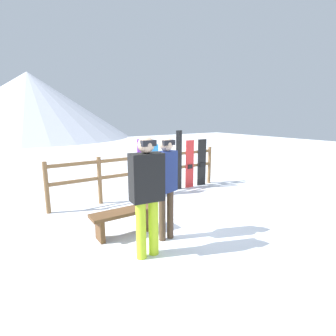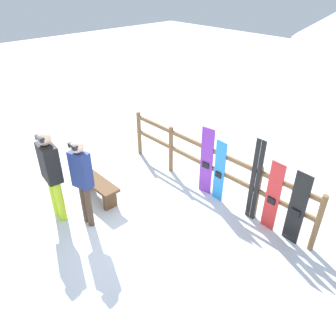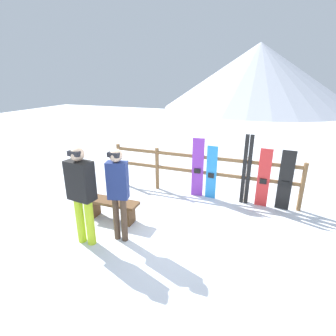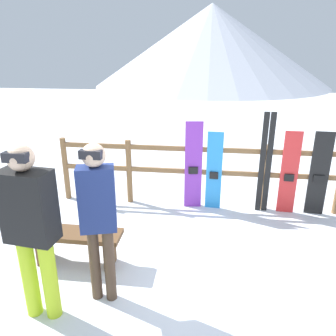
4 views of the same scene
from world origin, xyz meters
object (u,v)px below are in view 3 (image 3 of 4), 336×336
snowboard_purple (198,168)px  ski_pair_black (247,170)px  person_black (81,190)px  snowboard_blue (211,173)px  person_navy (118,187)px  snowboard_black_stripe (285,181)px  snowboard_red (263,178)px  bench (112,206)px

snowboard_purple → ski_pair_black: bearing=0.2°
person_black → snowboard_blue: person_black is taller
person_navy → snowboard_black_stripe: (2.87, 2.40, -0.37)m
person_black → snowboard_red: size_ratio=1.30×
person_black → snowboard_blue: 3.24m
snowboard_purple → snowboard_red: bearing=-0.0°
bench → snowboard_blue: snowboard_blue is taller
person_black → person_navy: 0.63m
snowboard_red → snowboard_purple: bearing=180.0°
snowboard_black_stripe → person_black: bearing=-141.6°
person_navy → bench: bearing=133.8°
snowboard_purple → snowboard_red: snowboard_purple is taller
bench → snowboard_red: snowboard_red is taller
person_black → snowboard_blue: (1.73, 2.71, -0.39)m
person_navy → snowboard_blue: bearing=63.8°
snowboard_blue → person_navy: bearing=-116.2°
person_black → snowboard_blue: bearing=57.5°
ski_pair_black → snowboard_black_stripe: 0.87m
person_black → snowboard_red: person_black is taller
person_black → snowboard_red: (2.95, 2.71, -0.36)m
snowboard_blue → snowboard_black_stripe: snowboard_black_stripe is taller
snowboard_blue → snowboard_black_stripe: size_ratio=0.96×
snowboard_purple → snowboard_black_stripe: bearing=-0.0°
person_navy → snowboard_red: size_ratio=1.26×
person_black → snowboard_black_stripe: size_ratio=1.29×
person_black → ski_pair_black: 3.73m
person_black → person_navy: size_ratio=1.03×
ski_pair_black → snowboard_red: 0.42m
person_navy → ski_pair_black: person_navy is taller
person_navy → snowboard_blue: 2.70m
snowboard_red → snowboard_blue: bearing=-180.0°
bench → ski_pair_black: size_ratio=0.69×
snowboard_black_stripe → bench: bearing=-151.8°
snowboard_black_stripe → snowboard_blue: bearing=-180.0°
ski_pair_black → person_black: bearing=-133.3°
snowboard_purple → snowboard_blue: bearing=-0.0°
bench → person_black: (-0.00, -0.88, 0.73)m
bench → snowboard_blue: bearing=46.7°
bench → ski_pair_black: ski_pair_black is taller
snowboard_red → snowboard_black_stripe: 0.47m
person_black → snowboard_purple: size_ratio=1.20×
bench → ski_pair_black: 3.19m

